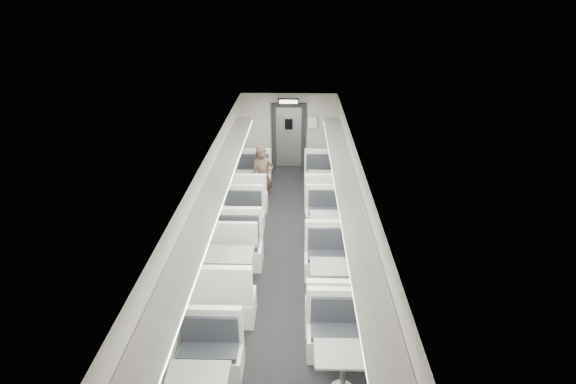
# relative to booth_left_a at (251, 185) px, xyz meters

# --- Properties ---
(room) EXTENTS (3.24, 12.24, 2.64)m
(room) POSITION_rel_booth_left_a_xyz_m (1.00, -3.53, 0.83)
(room) COLOR black
(room) RESTS_ON ground
(booth_left_a) EXTENTS (1.01, 2.06, 1.10)m
(booth_left_a) POSITION_rel_booth_left_a_xyz_m (0.00, 0.00, 0.00)
(booth_left_a) COLOR #ACABA1
(booth_left_a) RESTS_ON room
(booth_left_b) EXTENTS (1.00, 2.03, 1.08)m
(booth_left_b) POSITION_rel_booth_left_a_xyz_m (0.00, -2.51, -0.01)
(booth_left_b) COLOR #ACABA1
(booth_left_b) RESTS_ON room
(booth_left_c) EXTENTS (1.15, 2.33, 1.25)m
(booth_left_c) POSITION_rel_booth_left_a_xyz_m (0.00, -4.19, 0.05)
(booth_left_c) COLOR #ACABA1
(booth_left_c) RESTS_ON room
(booth_right_a) EXTENTS (1.01, 2.04, 1.09)m
(booth_right_a) POSITION_rel_booth_left_a_xyz_m (2.00, 0.06, -0.00)
(booth_right_a) COLOR #ACABA1
(booth_right_a) RESTS_ON room
(booth_right_b) EXTENTS (0.97, 1.96, 1.05)m
(booth_right_b) POSITION_rel_booth_left_a_xyz_m (2.00, -2.34, -0.02)
(booth_right_b) COLOR #ACABA1
(booth_right_b) RESTS_ON room
(booth_right_c) EXTENTS (1.06, 2.16, 1.16)m
(booth_right_c) POSITION_rel_booth_left_a_xyz_m (2.00, -4.46, 0.02)
(booth_right_c) COLOR #ACABA1
(booth_right_c) RESTS_ON room
(booth_right_d) EXTENTS (1.03, 2.09, 1.12)m
(booth_right_d) POSITION_rel_booth_left_a_xyz_m (2.00, -6.58, 0.01)
(booth_right_d) COLOR #ACABA1
(booth_right_d) RESTS_ON room
(passenger) EXTENTS (0.72, 0.62, 1.66)m
(passenger) POSITION_rel_booth_left_a_xyz_m (0.37, -0.48, 0.46)
(passenger) COLOR black
(passenger) RESTS_ON room
(window_a) EXTENTS (0.02, 1.18, 0.84)m
(window_a) POSITION_rel_booth_left_a_xyz_m (-0.49, -0.13, 0.98)
(window_a) COLOR black
(window_a) RESTS_ON room
(window_b) EXTENTS (0.02, 1.18, 0.84)m
(window_b) POSITION_rel_booth_left_a_xyz_m (-0.49, -2.33, 0.98)
(window_b) COLOR black
(window_b) RESTS_ON room
(window_c) EXTENTS (0.02, 1.18, 0.84)m
(window_c) POSITION_rel_booth_left_a_xyz_m (-0.49, -4.53, 0.98)
(window_c) COLOR black
(window_c) RESTS_ON room
(window_d) EXTENTS (0.02, 1.18, 0.84)m
(window_d) POSITION_rel_booth_left_a_xyz_m (-0.49, -6.73, 0.98)
(window_d) COLOR black
(window_d) RESTS_ON room
(luggage_rack_left) EXTENTS (0.46, 10.40, 0.09)m
(luggage_rack_left) POSITION_rel_booth_left_a_xyz_m (-0.24, -3.83, 1.55)
(luggage_rack_left) COLOR #ACABA1
(luggage_rack_left) RESTS_ON room
(luggage_rack_right) EXTENTS (0.46, 10.40, 0.09)m
(luggage_rack_right) POSITION_rel_booth_left_a_xyz_m (2.24, -3.83, 1.55)
(luggage_rack_right) COLOR #ACABA1
(luggage_rack_right) RESTS_ON room
(vestibule_door) EXTENTS (1.10, 0.13, 2.10)m
(vestibule_door) POSITION_rel_booth_left_a_xyz_m (1.00, 2.40, 0.67)
(vestibule_door) COLOR black
(vestibule_door) RESTS_ON room
(exit_sign) EXTENTS (0.62, 0.12, 0.16)m
(exit_sign) POSITION_rel_booth_left_a_xyz_m (1.00, 1.92, 1.91)
(exit_sign) COLOR black
(exit_sign) RESTS_ON room
(wall_notice) EXTENTS (0.32, 0.02, 0.40)m
(wall_notice) POSITION_rel_booth_left_a_xyz_m (1.75, 2.39, 1.13)
(wall_notice) COLOR white
(wall_notice) RESTS_ON room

